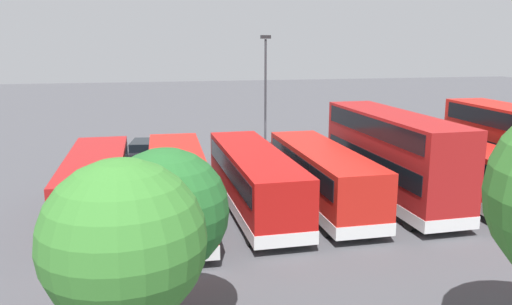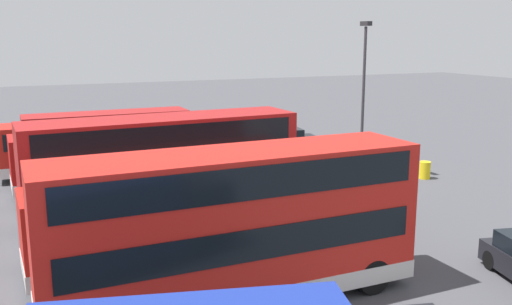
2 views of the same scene
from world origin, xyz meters
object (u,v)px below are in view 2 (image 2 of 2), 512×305
object	(u,v)px
bus_single_deck_seventh	(108,133)
lamp_post_tall	(364,88)
bus_single_deck_fourth	(138,169)
bus_single_deck_second	(200,214)
car_hatchback_silver	(285,139)
waste_bin_yellow	(425,170)
bus_double_decker_third	(164,168)
bus_single_deck_fifth	(127,155)
bus_double_decker_near_end	(235,224)
bus_single_deck_sixth	(109,144)

from	to	relation	value
bus_single_deck_seventh	lamp_post_tall	xyz separation A→B (m)	(-10.66, -11.98, 3.30)
bus_single_deck_fourth	bus_single_deck_second	bearing A→B (deg)	-176.31
car_hatchback_silver	waste_bin_yellow	bearing A→B (deg)	-162.17
bus_single_deck_fourth	waste_bin_yellow	bearing A→B (deg)	-96.62
bus_double_decker_third	car_hatchback_silver	size ratio (longest dim) A/B	2.43
bus_single_deck_fifth	bus_single_deck_seventh	xyz separation A→B (m)	(7.35, -0.31, -0.00)
bus_double_decker_near_end	car_hatchback_silver	xyz separation A→B (m)	(19.93, -11.71, -1.75)
bus_single_deck_sixth	lamp_post_tall	distance (m)	14.77
bus_single_deck_second	waste_bin_yellow	world-z (taller)	bus_single_deck_second
bus_single_deck_fourth	bus_single_deck_sixth	distance (m)	7.08
waste_bin_yellow	lamp_post_tall	bearing A→B (deg)	57.45
bus_double_decker_third	waste_bin_yellow	bearing A→B (deg)	-82.63
bus_single_deck_seventh	waste_bin_yellow	world-z (taller)	bus_single_deck_seventh
car_hatchback_silver	waste_bin_yellow	size ratio (longest dim) A/B	4.78
bus_single_deck_second	bus_single_deck_sixth	size ratio (longest dim) A/B	0.98
bus_double_decker_near_end	lamp_post_tall	world-z (taller)	lamp_post_tall
bus_single_deck_sixth	bus_double_decker_near_end	bearing A→B (deg)	-178.57
bus_single_deck_fifth	lamp_post_tall	size ratio (longest dim) A/B	1.34
bus_single_deck_sixth	bus_single_deck_fifth	bearing A→B (deg)	-175.39
bus_double_decker_third	bus_single_deck_fifth	xyz separation A→B (m)	(7.14, 0.10, -0.83)
bus_single_deck_fourth	bus_single_deck_sixth	world-z (taller)	same
waste_bin_yellow	bus_single_deck_second	bearing A→B (deg)	111.29
bus_single_deck_fifth	lamp_post_tall	distance (m)	13.15
bus_single_deck_second	waste_bin_yellow	xyz separation A→B (m)	(5.81, -14.90, -1.15)
bus_single_deck_seventh	bus_double_decker_third	bearing A→B (deg)	179.16
bus_single_deck_sixth	lamp_post_tall	world-z (taller)	lamp_post_tall
bus_double_decker_near_end	bus_single_deck_seventh	distance (m)	22.04
lamp_post_tall	bus_single_deck_fourth	bearing A→B (deg)	90.41
bus_single_deck_fourth	bus_single_deck_fifth	distance (m)	3.40
bus_single_deck_sixth	waste_bin_yellow	size ratio (longest dim) A/B	12.56
bus_single_deck_second	lamp_post_tall	bearing A→B (deg)	-57.30
bus_single_deck_second	bus_single_deck_fifth	distance (m)	10.99
bus_single_deck_seventh	bus_single_deck_second	bearing A→B (deg)	-179.95
bus_double_decker_third	lamp_post_tall	world-z (taller)	lamp_post_tall
car_hatchback_silver	bus_double_decker_third	bearing A→B (deg)	136.46
bus_double_decker_third	lamp_post_tall	size ratio (longest dim) A/B	1.31
bus_single_deck_fourth	bus_single_deck_sixth	size ratio (longest dim) A/B	0.88
lamp_post_tall	waste_bin_yellow	world-z (taller)	lamp_post_tall
bus_single_deck_fifth	waste_bin_yellow	world-z (taller)	bus_single_deck_fifth
bus_single_deck_sixth	bus_single_deck_fourth	bearing A→B (deg)	-178.91
bus_single_deck_fourth	waste_bin_yellow	world-z (taller)	bus_single_deck_fourth
bus_double_decker_near_end	bus_single_deck_second	bearing A→B (deg)	-2.55
bus_single_deck_fourth	bus_double_decker_third	bearing A→B (deg)	-176.00
bus_single_deck_second	car_hatchback_silver	world-z (taller)	bus_single_deck_second
bus_single_deck_fifth	bus_single_deck_seventh	world-z (taller)	same
lamp_post_tall	bus_double_decker_third	bearing A→B (deg)	107.45
bus_double_decker_third	waste_bin_yellow	size ratio (longest dim) A/B	11.63
bus_single_deck_fifth	car_hatchback_silver	world-z (taller)	bus_single_deck_fifth
bus_double_decker_third	lamp_post_tall	distance (m)	13.01
bus_single_deck_sixth	car_hatchback_silver	xyz separation A→B (m)	(1.56, -12.17, -0.92)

